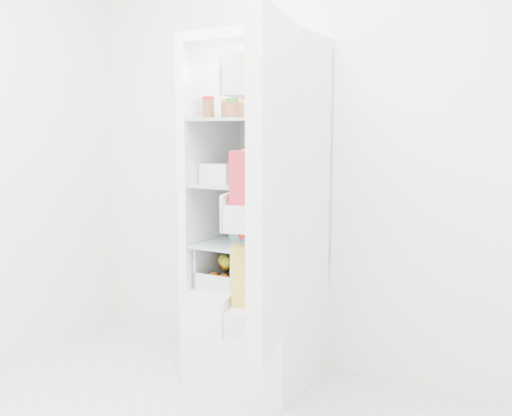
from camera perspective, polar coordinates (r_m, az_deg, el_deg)
The scene contains 21 objects.
room_walls at distance 1.88m, azimuth -12.98°, elevation 15.73°, with size 3.02×3.02×2.61m.
refrigerator at distance 3.07m, azimuth 0.54°, elevation -4.68°, with size 0.60×0.60×1.80m.
shelf_low at distance 3.00m, azimuth -0.03°, elevation -3.51°, with size 0.49×0.53×0.01m, color #9DB0B8.
shelf_mid at distance 2.96m, azimuth -0.03°, elevation 2.39°, with size 0.49×0.53×0.01m, color #9DB0B8.
shelf_top at distance 2.95m, azimuth -0.03°, elevation 8.80°, with size 0.49×0.53×0.01m, color #9DB0B8.
crisper_left at distance 3.09m, azimuth -2.02°, elevation -5.66°, with size 0.23×0.46×0.22m, color silver, non-canonical shape.
crisper_right at distance 2.97m, azimuth 2.04°, elevation -6.19°, with size 0.23×0.46×0.22m, color silver, non-canonical shape.
condiment_jars at distance 2.90m, azimuth -0.77°, elevation 9.80°, with size 0.46×0.34×0.08m.
squeeze_bottle at distance 2.96m, azimuth 4.79°, elevation 10.73°, with size 0.05×0.05×0.19m, color white.
tub_white at distance 2.97m, azimuth -3.68°, elevation 3.51°, with size 0.16×0.16×0.10m, color silver.
tub_cream at distance 2.77m, azimuth -0.41°, elevation 2.93°, with size 0.12×0.12×0.07m, color silver.
tin_red at distance 2.79m, azimuth 1.65°, elevation 2.83°, with size 0.09×0.09×0.06m, color #B41B21.
foil_tray at distance 3.07m, azimuth 0.50°, elevation 3.11°, with size 0.17×0.13×0.04m, color silver.
tub_green at distance 3.11m, azimuth 2.12°, elevation 3.46°, with size 0.09×0.13×0.07m, color #44965E.
red_cabbage at distance 2.95m, azimuth 1.87°, elevation -1.72°, with size 0.19×0.19×0.19m, color #591E5A.
bell_pepper at distance 2.94m, azimuth -0.83°, elevation -2.57°, with size 0.10×0.10×0.10m, color red.
mushroom_bowl at distance 3.11m, azimuth -1.26°, elevation -2.25°, with size 0.17×0.17×0.08m, color #88B9CC.
salad_bag at distance 2.76m, azimuth 0.31°, elevation -3.17°, with size 0.11×0.11×0.11m, color #A9BB8C.
citrus_pile at distance 3.05m, azimuth -2.57°, elevation -6.18°, with size 0.20×0.24×0.16m.
veg_pile at distance 2.98m, azimuth 2.11°, elevation -7.08°, with size 0.16×0.30×0.10m.
fridge_door at distance 2.28m, azimuth 1.16°, elevation 1.90°, with size 0.30×0.60×1.30m.
Camera 1 is at (1.24, -1.38, 1.32)m, focal length 40.00 mm.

